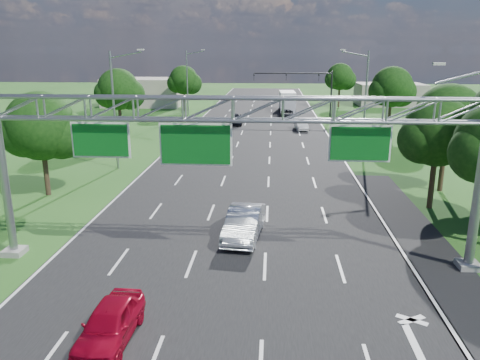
# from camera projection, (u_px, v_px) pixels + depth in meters

# --- Properties ---
(ground) EXTENTS (220.00, 220.00, 0.00)m
(ground) POSITION_uv_depth(u_px,v_px,m) (248.00, 171.00, 40.46)
(ground) COLOR #1C4B16
(ground) RESTS_ON ground
(road) EXTENTS (18.00, 180.00, 0.02)m
(road) POSITION_uv_depth(u_px,v_px,m) (248.00, 171.00, 40.46)
(road) COLOR black
(road) RESTS_ON ground
(road_flare) EXTENTS (3.00, 30.00, 0.02)m
(road_flare) POSITION_uv_depth(u_px,v_px,m) (427.00, 250.00, 24.40)
(road_flare) COLOR black
(road_flare) RESTS_ON ground
(sign_gantry) EXTENTS (23.50, 1.00, 9.56)m
(sign_gantry) POSITION_uv_depth(u_px,v_px,m) (235.00, 122.00, 21.29)
(sign_gantry) COLOR gray
(sign_gantry) RESTS_ON ground
(traffic_signal) EXTENTS (12.21, 0.24, 7.00)m
(traffic_signal) POSITION_uv_depth(u_px,v_px,m) (309.00, 83.00, 72.20)
(traffic_signal) COLOR black
(traffic_signal) RESTS_ON ground
(streetlight_l_near) EXTENTS (2.97, 0.22, 10.16)m
(streetlight_l_near) POSITION_uv_depth(u_px,v_px,m) (116.00, 105.00, 39.73)
(streetlight_l_near) COLOR gray
(streetlight_l_near) RESTS_ON ground
(streetlight_l_far) EXTENTS (2.97, 0.22, 10.16)m
(streetlight_l_far) POSITION_uv_depth(u_px,v_px,m) (188.00, 80.00, 73.36)
(streetlight_l_far) COLOR gray
(streetlight_l_far) RESTS_ON ground
(streetlight_r_mid) EXTENTS (2.97, 0.22, 10.16)m
(streetlight_r_mid) POSITION_uv_depth(u_px,v_px,m) (364.00, 96.00, 47.81)
(streetlight_r_mid) COLOR gray
(streetlight_r_mid) RESTS_ON ground
(tree_verge_la) EXTENTS (5.76, 4.80, 7.40)m
(tree_verge_la) POSITION_uv_depth(u_px,v_px,m) (43.00, 129.00, 32.47)
(tree_verge_la) COLOR #2D2116
(tree_verge_la) RESTS_ON ground
(tree_verge_lb) EXTENTS (5.76, 4.80, 8.06)m
(tree_verge_lb) POSITION_uv_depth(u_px,v_px,m) (119.00, 91.00, 54.53)
(tree_verge_lb) COLOR #2D2116
(tree_verge_lb) RESTS_ON ground
(tree_verge_lc) EXTENTS (5.76, 4.80, 7.62)m
(tree_verge_lc) POSITION_uv_depth(u_px,v_px,m) (184.00, 81.00, 78.47)
(tree_verge_lc) COLOR #2D2116
(tree_verge_lc) RESTS_ON ground
(tree_verge_rd) EXTENTS (5.76, 4.80, 8.28)m
(tree_verge_rd) POSITION_uv_depth(u_px,v_px,m) (392.00, 89.00, 55.19)
(tree_verge_rd) COLOR #2D2116
(tree_verge_rd) RESTS_ON ground
(tree_verge_re) EXTENTS (5.76, 4.80, 7.84)m
(tree_verge_re) POSITION_uv_depth(u_px,v_px,m) (340.00, 78.00, 84.27)
(tree_verge_re) COLOR #2D2116
(tree_verge_re) RESTS_ON ground
(building_left) EXTENTS (14.00, 10.00, 5.00)m
(building_left) POSITION_uv_depth(u_px,v_px,m) (145.00, 92.00, 87.40)
(building_left) COLOR #AEA392
(building_left) RESTS_ON ground
(building_right) EXTENTS (12.00, 9.00, 4.00)m
(building_right) POSITION_uv_depth(u_px,v_px,m) (390.00, 94.00, 88.27)
(building_right) COLOR #AEA392
(building_right) RESTS_ON ground
(red_coupe) EXTENTS (1.76, 4.14, 1.40)m
(red_coupe) POSITION_uv_depth(u_px,v_px,m) (110.00, 323.00, 16.62)
(red_coupe) COLOR #A60721
(red_coupe) RESTS_ON ground
(silver_sedan) EXTENTS (2.28, 5.23, 1.67)m
(silver_sedan) POSITION_uv_depth(u_px,v_px,m) (244.00, 223.00, 25.88)
(silver_sedan) COLOR silver
(silver_sedan) RESTS_ON ground
(car_queue_b) EXTENTS (2.28, 4.33, 1.16)m
(car_queue_b) POSITION_uv_depth(u_px,v_px,m) (286.00, 114.00, 72.29)
(car_queue_b) COLOR black
(car_queue_b) RESTS_ON ground
(car_queue_c) EXTENTS (1.89, 4.52, 1.53)m
(car_queue_c) POSITION_uv_depth(u_px,v_px,m) (236.00, 119.00, 65.21)
(car_queue_c) COLOR black
(car_queue_c) RESTS_ON ground
(car_queue_d) EXTENTS (1.75, 4.11, 1.32)m
(car_queue_d) POSITION_uv_depth(u_px,v_px,m) (301.00, 125.00, 60.89)
(car_queue_d) COLOR silver
(car_queue_d) RESTS_ON ground
(box_truck) EXTENTS (2.72, 8.77, 3.30)m
(box_truck) POSITION_uv_depth(u_px,v_px,m) (287.00, 102.00, 78.69)
(box_truck) COLOR white
(box_truck) RESTS_ON ground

